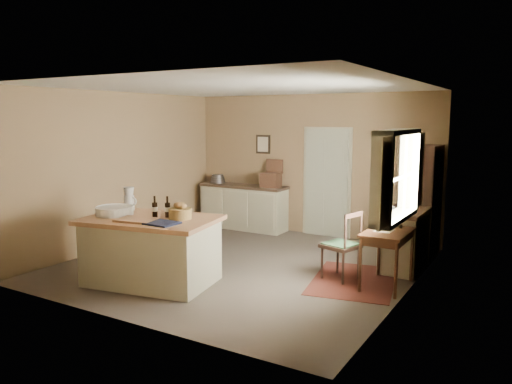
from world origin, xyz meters
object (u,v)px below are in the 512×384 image
at_px(work_island, 151,248).
at_px(shelving_unit, 430,201).
at_px(desk_chair, 341,246).
at_px(writing_desk, 388,238).
at_px(right_cabinet, 404,239).
at_px(sideboard, 244,205).

height_order(work_island, shelving_unit, shelving_unit).
height_order(desk_chair, shelving_unit, shelving_unit).
distance_m(writing_desk, right_cabinet, 0.93).
distance_m(work_island, sideboard, 3.61).
bearing_deg(desk_chair, writing_desk, 17.40).
relative_size(sideboard, right_cabinet, 1.85).
bearing_deg(writing_desk, work_island, -152.39).
relative_size(writing_desk, desk_chair, 0.93).
bearing_deg(sideboard, desk_chair, -35.67).
xyz_separation_m(work_island, writing_desk, (2.83, 1.48, 0.19)).
height_order(work_island, writing_desk, work_island).
relative_size(right_cabinet, shelving_unit, 0.55).
bearing_deg(work_island, shelving_unit, 37.86).
height_order(writing_desk, shelving_unit, shelving_unit).
xyz_separation_m(work_island, right_cabinet, (2.83, 2.38, -0.02)).
height_order(sideboard, writing_desk, sideboard).
xyz_separation_m(work_island, shelving_unit, (2.98, 3.34, 0.42)).
bearing_deg(desk_chair, sideboard, 159.99).
xyz_separation_m(desk_chair, right_cabinet, (0.65, 0.92, -0.02)).
bearing_deg(shelving_unit, sideboard, 176.90).
distance_m(writing_desk, shelving_unit, 1.88).
xyz_separation_m(work_island, desk_chair, (2.18, 1.46, -0.00)).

